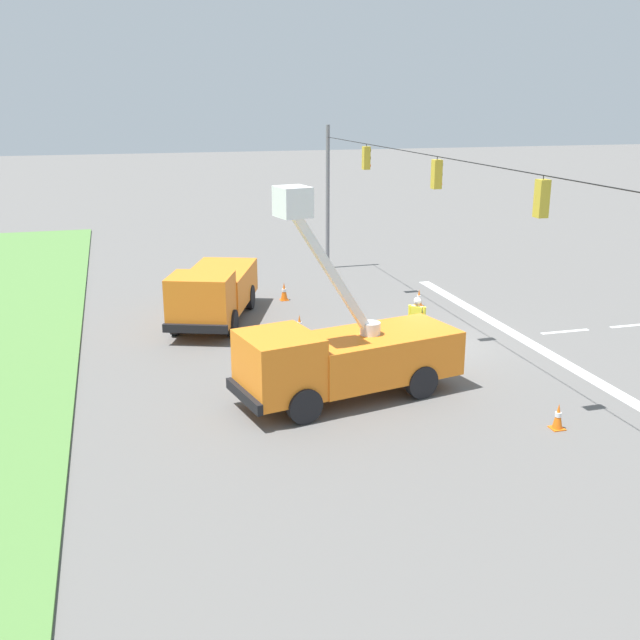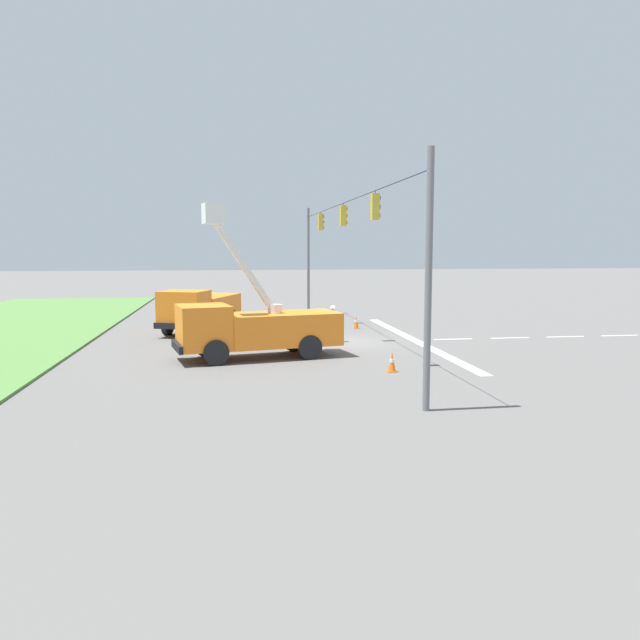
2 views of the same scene
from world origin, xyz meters
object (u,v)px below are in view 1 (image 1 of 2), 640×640
Objects in this scene: traffic_cone_mid_right at (299,325)px; traffic_cone_near_bucket at (558,416)px; utility_truck_support_near at (214,291)px; traffic_cone_foreground_right at (284,291)px; road_worker at (417,318)px; traffic_cone_mid_left at (291,348)px; utility_truck_bucket_lift at (343,355)px; traffic_cone_foreground_left at (419,298)px.

traffic_cone_mid_right reaches higher than traffic_cone_near_bucket.
traffic_cone_foreground_right is at bearing -54.07° from utility_truck_support_near.
traffic_cone_mid_left is (0.07, 4.54, -0.72)m from road_worker.
utility_truck_support_near is 5.27m from traffic_cone_mid_left.
utility_truck_bucket_lift is 8.89× the size of traffic_cone_mid_right.
road_worker is at bearing 156.21° from traffic_cone_foreground_left.
traffic_cone_foreground_left is 1.23× the size of traffic_cone_mid_left.
traffic_cone_near_bucket is (-9.75, -4.65, -0.04)m from traffic_cone_mid_right.
traffic_cone_foreground_right is (11.25, -0.79, -0.96)m from utility_truck_bucket_lift.
utility_truck_support_near is 8.69m from traffic_cone_foreground_left.
utility_truck_bucket_lift reaches higher than traffic_cone_mid_right.
utility_truck_bucket_lift is 6.12m from traffic_cone_near_bucket.
utility_truck_bucket_lift is at bearing -163.74° from utility_truck_support_near.
traffic_cone_mid_left is at bearing 159.21° from traffic_cone_mid_right.
traffic_cone_mid_right is (-2.65, -2.79, -0.84)m from utility_truck_support_near.
traffic_cone_foreground_right is at bearing -6.48° from traffic_cone_mid_right.
road_worker reaches higher than traffic_cone_mid_left.
traffic_cone_near_bucket reaches higher than traffic_cone_mid_left.
utility_truck_bucket_lift is at bearing 53.71° from traffic_cone_near_bucket.
road_worker is at bearing -90.85° from traffic_cone_mid_left.
traffic_cone_near_bucket is at bearing -144.22° from traffic_cone_mid_left.
traffic_cone_mid_right reaches higher than traffic_cone_mid_left.
traffic_cone_near_bucket is (-7.59, -5.47, 0.08)m from traffic_cone_mid_left.
utility_truck_bucket_lift is 9.73× the size of traffic_cone_near_bucket.
traffic_cone_foreground_right reaches higher than traffic_cone_mid_left.
traffic_cone_foreground_right is (2.44, -3.36, -0.84)m from utility_truck_support_near.
traffic_cone_foreground_right is 5.11m from traffic_cone_mid_right.
road_worker is 7.61m from traffic_cone_near_bucket.
traffic_cone_foreground_right is at bearing 65.18° from traffic_cone_foreground_left.
utility_truck_bucket_lift is 11.32m from traffic_cone_foreground_right.
traffic_cone_mid_right is at bearing -20.79° from traffic_cone_mid_left.
traffic_cone_foreground_right is at bearing 15.38° from traffic_cone_near_bucket.
traffic_cone_near_bucket is (-12.39, -7.44, -0.87)m from utility_truck_support_near.
traffic_cone_foreground_left is 0.91× the size of traffic_cone_mid_right.
utility_truck_bucket_lift is 9.18m from utility_truck_support_near.
traffic_cone_mid_right reaches higher than traffic_cone_foreground_left.
utility_truck_bucket_lift is 6.25m from traffic_cone_mid_right.
utility_truck_support_near reaches higher than traffic_cone_mid_right.
traffic_cone_mid_right is at bearing 59.17° from road_worker.
road_worker is 2.26× the size of traffic_cone_foreground_right.
traffic_cone_mid_left is (-4.80, -1.97, -0.95)m from utility_truck_support_near.
utility_truck_bucket_lift is at bearing -171.47° from traffic_cone_mid_left.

